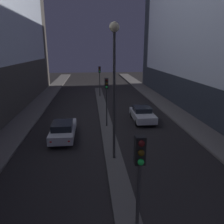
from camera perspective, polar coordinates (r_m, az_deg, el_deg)
building_right at (r=27.38m, az=26.89°, el=23.11°), size 6.01×41.92×22.18m
median_strip at (r=22.69m, az=-1.86°, el=-1.71°), size 1.15×36.40×0.14m
traffic_light_near at (r=7.03m, az=7.12°, el=-15.26°), size 0.32×0.42×4.42m
traffic_light_mid at (r=19.45m, az=-1.44°, el=5.37°), size 0.32×0.42×4.42m
traffic_light_far at (r=32.60m, az=-3.26°, el=9.74°), size 0.32×0.42×4.42m
street_lamp at (r=13.02m, az=0.58°, el=11.92°), size 0.57×0.57×8.36m
car_left_lane at (r=18.10m, az=-12.64°, el=-4.56°), size 1.83×4.53×1.46m
car_right_lane at (r=22.08m, az=7.94°, el=-0.55°), size 1.92×4.18×1.43m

